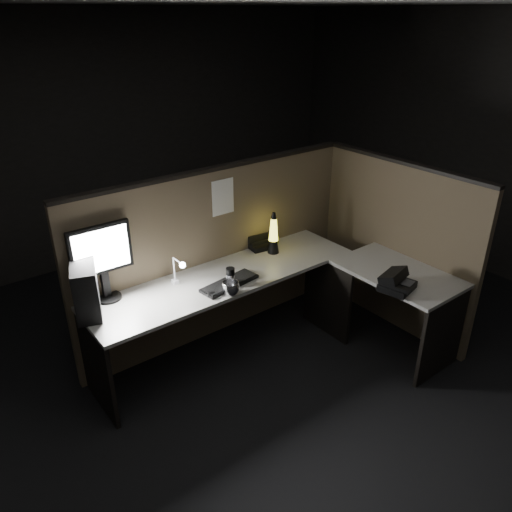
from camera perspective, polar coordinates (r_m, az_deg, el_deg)
floor at (r=4.11m, az=3.55°, el=-13.86°), size 6.00×6.00×0.00m
room_shell at (r=3.31m, az=4.32°, el=8.15°), size 6.00×6.00×6.00m
partition_back at (r=4.32m, az=-4.28°, el=0.18°), size 2.66×0.06×1.50m
partition_right at (r=4.62m, az=15.53°, el=1.04°), size 0.06×1.66×1.50m
desk at (r=4.02m, az=3.34°, el=-4.65°), size 2.60×1.60×0.73m
pc_tower at (r=3.64m, az=-18.87°, el=-3.63°), size 0.27×0.39×0.38m
monitor at (r=3.71m, az=-17.23°, el=0.05°), size 0.45×0.19×0.58m
keyboard at (r=3.88m, az=-3.05°, el=-3.14°), size 0.51×0.23×0.02m
mouse at (r=3.74m, az=-5.09°, el=-4.37°), size 0.09×0.07×0.03m
clip_lamp at (r=3.83m, az=-8.85°, el=-1.67°), size 0.05×0.19×0.24m
organizer at (r=4.48m, az=0.47°, el=1.52°), size 0.25×0.23×0.17m
lava_lamp at (r=4.33m, az=2.01°, el=2.27°), size 0.10×0.10×0.37m
travel_mug at (r=3.82m, az=-2.94°, el=-2.48°), size 0.07×0.07×0.16m
steel_mug at (r=3.73m, az=-2.91°, el=-3.71°), size 0.16×0.16×0.11m
figurine at (r=4.55m, az=2.37°, el=1.98°), size 0.05×0.05×0.05m
pinned_paper at (r=4.11m, az=-3.80°, el=6.74°), size 0.21×0.00×0.30m
desk_phone at (r=3.94m, az=15.66°, el=-2.88°), size 0.30×0.30×0.15m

